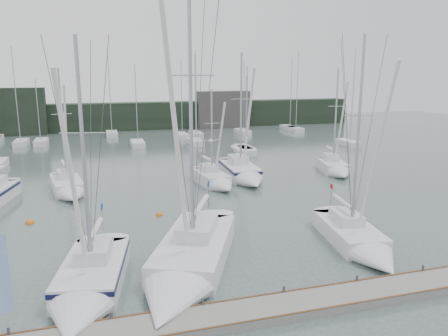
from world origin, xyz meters
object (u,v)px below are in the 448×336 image
object	(u,v)px
sailboat_near_right	(361,244)
sailboat_mid_d	(244,174)
sailboat_near_left	(87,288)
sailboat_mid_e	(336,169)
sailboat_mid_c	(216,181)
sailboat_mid_b	(69,189)
buoy_a	(159,215)
buoy_c	(30,223)
sailboat_near_center	(185,270)

from	to	relation	value
sailboat_near_right	sailboat_mid_d	world-z (taller)	sailboat_near_right
sailboat_near_left	sailboat_mid_e	distance (m)	32.07
sailboat_mid_c	sailboat_near_right	bearing A→B (deg)	-83.10
sailboat_mid_b	buoy_a	distance (m)	10.40
sailboat_mid_d	buoy_c	xyz separation A→B (m)	(-18.98, -7.56, -0.66)
sailboat_near_right	sailboat_mid_b	size ratio (longest dim) A/B	1.17
sailboat_mid_c	sailboat_mid_e	bearing A→B (deg)	-1.32
sailboat_near_left	sailboat_near_center	xyz separation A→B (m)	(4.86, 0.55, 0.02)
sailboat_near_left	buoy_a	size ratio (longest dim) A/B	25.59
sailboat_near_center	sailboat_mid_e	distance (m)	28.03
sailboat_mid_d	buoy_a	xyz separation A→B (m)	(-9.78, -8.46, -0.66)
sailboat_near_right	buoy_c	bearing A→B (deg)	159.76
buoy_a	sailboat_mid_b	bearing A→B (deg)	130.87
sailboat_near_left	sailboat_mid_e	xyz separation A→B (m)	(25.18, 19.85, -0.05)
sailboat_mid_b	buoy_c	world-z (taller)	sailboat_mid_b
sailboat_near_center	sailboat_mid_d	distance (m)	21.91
sailboat_mid_d	sailboat_near_left	bearing A→B (deg)	-123.85
sailboat_mid_b	sailboat_mid_d	xyz separation A→B (m)	(16.57, 0.61, 0.10)
sailboat_mid_b	buoy_c	size ratio (longest dim) A/B	18.19
sailboat_near_center	buoy_a	size ratio (longest dim) A/B	34.32
sailboat_mid_b	sailboat_mid_e	distance (m)	26.86
sailboat_near_left	buoy_a	xyz separation A→B (m)	(5.13, 11.57, -0.60)
sailboat_near_right	sailboat_mid_c	bearing A→B (deg)	113.27
sailboat_near_center	sailboat_mid_e	bearing A→B (deg)	68.10
sailboat_mid_b	sailboat_mid_d	size ratio (longest dim) A/B	0.88
sailboat_mid_c	sailboat_near_left	bearing A→B (deg)	-129.15
buoy_a	buoy_c	xyz separation A→B (m)	(-9.20, 0.90, 0.00)
sailboat_mid_c	sailboat_mid_d	size ratio (longest dim) A/B	0.73
sailboat_near_left	sailboat_mid_e	world-z (taller)	sailboat_near_left
sailboat_near_right	sailboat_mid_e	distance (m)	20.86
sailboat_mid_d	buoy_a	distance (m)	12.94
sailboat_near_left	sailboat_near_center	world-z (taller)	sailboat_near_center
sailboat_near_center	sailboat_mid_c	bearing A→B (deg)	94.12
sailboat_mid_b	sailboat_near_right	bearing A→B (deg)	-55.59
sailboat_mid_d	sailboat_mid_c	bearing A→B (deg)	-152.24
sailboat_near_left	sailboat_mid_c	distance (m)	21.77
sailboat_near_left	buoy_a	world-z (taller)	sailboat_near_left
sailboat_mid_c	sailboat_mid_e	distance (m)	13.71
sailboat_near_left	sailboat_near_right	xyz separation A→B (m)	(15.86, 1.19, -0.09)
sailboat_mid_b	sailboat_mid_c	world-z (taller)	sailboat_mid_b
buoy_a	buoy_c	size ratio (longest dim) A/B	0.81
buoy_a	sailboat_mid_e	bearing A→B (deg)	22.45
sailboat_mid_d	buoy_c	bearing A→B (deg)	-155.48
sailboat_near_right	sailboat_mid_e	size ratio (longest dim) A/B	1.16
sailboat_near_left	buoy_a	bearing A→B (deg)	76.81
sailboat_near_left	sailboat_mid_c	bearing A→B (deg)	68.70
sailboat_near_center	buoy_a	world-z (taller)	sailboat_near_center
sailboat_near_center	sailboat_mid_e	size ratio (longest dim) A/B	1.51
sailboat_mid_d	sailboat_mid_e	bearing A→B (deg)	1.83
sailboat_near_right	buoy_c	distance (m)	22.91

